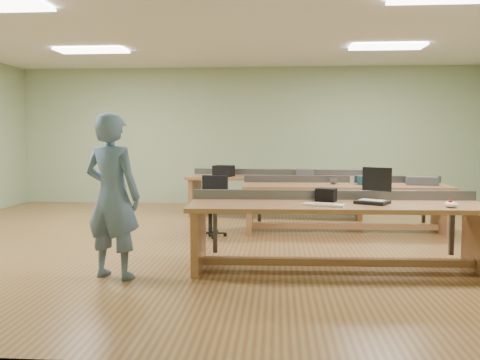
{
  "coord_description": "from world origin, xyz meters",
  "views": [
    {
      "loc": [
        0.7,
        -7.18,
        1.49
      ],
      "look_at": [
        0.22,
        -0.6,
        0.93
      ],
      "focal_mm": 38.0,
      "sensor_mm": 36.0,
      "label": 1
    }
  ],
  "objects_px": {
    "person": "(112,196)",
    "task_chair": "(211,214)",
    "parts_bin_grey": "(422,181)",
    "camera_bag": "(326,195)",
    "workbench_front": "(337,220)",
    "parts_bin_teal": "(370,180)",
    "workbench_back": "(275,186)",
    "laptop_base": "(372,202)",
    "workbench_mid": "(344,196)",
    "mug": "(334,181)",
    "drinks_can": "(352,181)"
  },
  "relations": [
    {
      "from": "camera_bag",
      "to": "drinks_can",
      "type": "distance_m",
      "value": 2.11
    },
    {
      "from": "workbench_back",
      "to": "mug",
      "type": "height_order",
      "value": "workbench_back"
    },
    {
      "from": "person",
      "to": "task_chair",
      "type": "relative_size",
      "value": 1.93
    },
    {
      "from": "parts_bin_grey",
      "to": "drinks_can",
      "type": "xyz_separation_m",
      "value": [
        -1.08,
        -0.11,
        0.0
      ]
    },
    {
      "from": "workbench_mid",
      "to": "parts_bin_grey",
      "type": "bearing_deg",
      "value": -0.49
    },
    {
      "from": "workbench_back",
      "to": "camera_bag",
      "type": "relative_size",
      "value": 15.08
    },
    {
      "from": "workbench_back",
      "to": "laptop_base",
      "type": "bearing_deg",
      "value": -69.56
    },
    {
      "from": "workbench_mid",
      "to": "camera_bag",
      "type": "xyz_separation_m",
      "value": [
        -0.49,
        -2.12,
        0.26
      ]
    },
    {
      "from": "workbench_mid",
      "to": "drinks_can",
      "type": "bearing_deg",
      "value": -42.81
    },
    {
      "from": "camera_bag",
      "to": "drinks_can",
      "type": "bearing_deg",
      "value": 97.34
    },
    {
      "from": "camera_bag",
      "to": "mug",
      "type": "height_order",
      "value": "camera_bag"
    },
    {
      "from": "workbench_back",
      "to": "person",
      "type": "bearing_deg",
      "value": -106.66
    },
    {
      "from": "workbench_front",
      "to": "parts_bin_grey",
      "type": "distance_m",
      "value": 2.8
    },
    {
      "from": "workbench_mid",
      "to": "mug",
      "type": "xyz_separation_m",
      "value": [
        -0.17,
        0.02,
        0.23
      ]
    },
    {
      "from": "workbench_back",
      "to": "person",
      "type": "distance_m",
      "value": 4.65
    },
    {
      "from": "laptop_base",
      "to": "parts_bin_grey",
      "type": "bearing_deg",
      "value": 93.33
    },
    {
      "from": "workbench_back",
      "to": "person",
      "type": "height_order",
      "value": "person"
    },
    {
      "from": "laptop_base",
      "to": "mug",
      "type": "bearing_deg",
      "value": 124.47
    },
    {
      "from": "workbench_back",
      "to": "person",
      "type": "xyz_separation_m",
      "value": [
        -1.68,
        -4.33,
        0.3
      ]
    },
    {
      "from": "laptop_base",
      "to": "task_chair",
      "type": "bearing_deg",
      "value": 167.98
    },
    {
      "from": "camera_bag",
      "to": "person",
      "type": "bearing_deg",
      "value": -140.31
    },
    {
      "from": "workbench_back",
      "to": "drinks_can",
      "type": "bearing_deg",
      "value": -49.43
    },
    {
      "from": "workbench_front",
      "to": "workbench_mid",
      "type": "relative_size",
      "value": 1.04
    },
    {
      "from": "workbench_front",
      "to": "drinks_can",
      "type": "distance_m",
      "value": 2.27
    },
    {
      "from": "laptop_base",
      "to": "mug",
      "type": "xyz_separation_m",
      "value": [
        -0.17,
        2.31,
        0.03
      ]
    },
    {
      "from": "workbench_front",
      "to": "workbench_back",
      "type": "relative_size",
      "value": 1.0
    },
    {
      "from": "mug",
      "to": "drinks_can",
      "type": "relative_size",
      "value": 0.91
    },
    {
      "from": "workbench_front",
      "to": "workbench_mid",
      "type": "xyz_separation_m",
      "value": [
        0.38,
        2.29,
        -0.0
      ]
    },
    {
      "from": "task_chair",
      "to": "parts_bin_teal",
      "type": "distance_m",
      "value": 2.53
    },
    {
      "from": "workbench_mid",
      "to": "camera_bag",
      "type": "height_order",
      "value": "camera_bag"
    },
    {
      "from": "task_chair",
      "to": "parts_bin_grey",
      "type": "xyz_separation_m",
      "value": [
        3.21,
        0.47,
        0.48
      ]
    },
    {
      "from": "person",
      "to": "drinks_can",
      "type": "height_order",
      "value": "person"
    },
    {
      "from": "parts_bin_teal",
      "to": "person",
      "type": "bearing_deg",
      "value": -138.27
    },
    {
      "from": "workbench_mid",
      "to": "person",
      "type": "bearing_deg",
      "value": -136.27
    },
    {
      "from": "workbench_mid",
      "to": "drinks_can",
      "type": "height_order",
      "value": "drinks_can"
    },
    {
      "from": "workbench_front",
      "to": "task_chair",
      "type": "height_order",
      "value": "task_chair"
    },
    {
      "from": "workbench_back",
      "to": "task_chair",
      "type": "bearing_deg",
      "value": -110.92
    },
    {
      "from": "laptop_base",
      "to": "camera_bag",
      "type": "xyz_separation_m",
      "value": [
        -0.49,
        0.17,
        0.06
      ]
    },
    {
      "from": "workbench_front",
      "to": "parts_bin_teal",
      "type": "xyz_separation_m",
      "value": [
        0.78,
        2.33,
        0.25
      ]
    },
    {
      "from": "person",
      "to": "drinks_can",
      "type": "bearing_deg",
      "value": -120.26
    },
    {
      "from": "workbench_front",
      "to": "person",
      "type": "height_order",
      "value": "person"
    },
    {
      "from": "task_chair",
      "to": "workbench_front",
      "type": "bearing_deg",
      "value": -34.34
    },
    {
      "from": "workbench_mid",
      "to": "parts_bin_grey",
      "type": "xyz_separation_m",
      "value": [
        1.18,
        0.02,
        0.25
      ]
    },
    {
      "from": "task_chair",
      "to": "drinks_can",
      "type": "distance_m",
      "value": 2.21
    },
    {
      "from": "camera_bag",
      "to": "parts_bin_teal",
      "type": "xyz_separation_m",
      "value": [
        0.89,
        2.16,
        -0.01
      ]
    },
    {
      "from": "workbench_back",
      "to": "camera_bag",
      "type": "distance_m",
      "value": 3.72
    },
    {
      "from": "workbench_mid",
      "to": "laptop_base",
      "type": "distance_m",
      "value": 2.3
    },
    {
      "from": "workbench_front",
      "to": "parts_bin_teal",
      "type": "distance_m",
      "value": 2.47
    },
    {
      "from": "laptop_base",
      "to": "drinks_can",
      "type": "height_order",
      "value": "drinks_can"
    },
    {
      "from": "workbench_back",
      "to": "workbench_front",
      "type": "bearing_deg",
      "value": -74.99
    }
  ]
}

